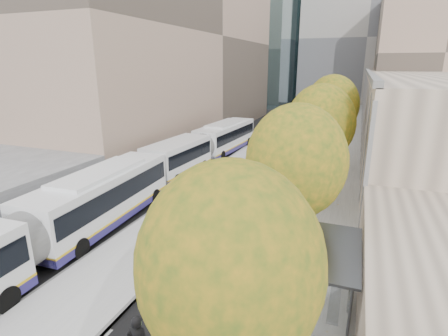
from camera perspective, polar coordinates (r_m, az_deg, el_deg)
The scene contains 13 objects.
bus_platform at distance 38.45m, azimuth 5.80°, elevation 2.85°, with size 4.25×150.00×0.15m, color silver.
sidewalk at distance 37.26m, azimuth 17.75°, elevation 1.64°, with size 4.75×150.00×0.08m, color gray.
building_tan at distance 66.02m, azimuth 29.84°, elevation 9.95°, with size 18.00×92.00×8.00m, color gray.
building_midrise at distance 50.84m, azimuth -13.75°, elevation 19.91°, with size 24.00×46.00×25.00m, color #A0846F.
building_far_block at distance 97.28m, azimuth 22.30°, elevation 18.85°, with size 30.00×18.00×30.00m, color gray.
bus_shelter at distance 13.91m, azimuth 18.21°, elevation -14.24°, with size 1.90×4.40×2.53m.
tree_b at distance 7.66m, azimuth 1.01°, elevation -15.63°, with size 4.00×4.00×6.97m.
tree_c at distance 14.78m, azimuth 11.68°, elevation 1.05°, with size 4.20×4.20×7.28m.
tree_d at distance 23.49m, azimuth 15.45°, elevation 7.02°, with size 4.40×4.40×7.60m.
tree_e at distance 32.36m, azimuth 17.20°, elevation 9.73°, with size 4.60×4.60×7.92m.
bus_near at distance 18.70m, azimuth -27.01°, elevation -8.71°, with size 3.60×18.90×3.13m.
bus_far at distance 34.08m, azimuth -2.60°, elevation 3.88°, with size 3.86×18.31×3.03m.
distant_car at distance 60.01m, azimuth 7.80°, elevation 8.24°, with size 1.46×3.62×1.23m, color #BDBDBD.
Camera 1 is at (5.80, -1.10, 9.11)m, focal length 28.00 mm.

